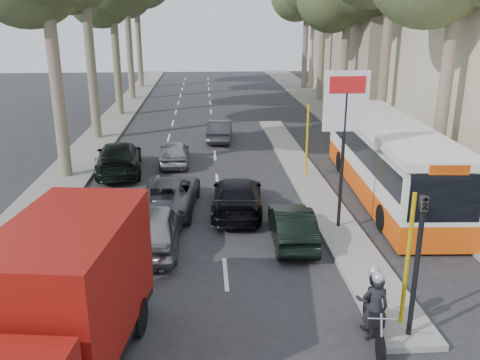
# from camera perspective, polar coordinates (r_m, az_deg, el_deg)

# --- Properties ---
(ground) EXTENTS (120.00, 120.00, 0.00)m
(ground) POSITION_cam_1_polar(r_m,az_deg,el_deg) (13.61, 2.66, -14.39)
(ground) COLOR #28282B
(ground) RESTS_ON ground
(sidewalk_right) EXTENTS (3.20, 70.00, 0.12)m
(sidewalk_right) POSITION_cam_1_polar(r_m,az_deg,el_deg) (38.46, 11.21, 6.75)
(sidewalk_right) COLOR gray
(sidewalk_right) RESTS_ON ground
(median_left) EXTENTS (2.40, 64.00, 0.12)m
(median_left) POSITION_cam_1_polar(r_m,az_deg,el_deg) (40.61, -13.41, 7.19)
(median_left) COLOR gray
(median_left) RESTS_ON ground
(traffic_island) EXTENTS (1.50, 26.00, 0.16)m
(traffic_island) POSITION_cam_1_polar(r_m,az_deg,el_deg) (24.00, 7.37, 0.32)
(traffic_island) COLOR gray
(traffic_island) RESTS_ON ground
(building_far) EXTENTS (11.00, 20.00, 16.00)m
(building_far) POSITION_cam_1_polar(r_m,az_deg,el_deg) (48.48, 17.25, 18.01)
(building_far) COLOR #B7A88E
(building_far) RESTS_ON ground
(billboard) EXTENTS (1.50, 12.10, 5.60)m
(billboard) POSITION_cam_1_polar(r_m,az_deg,el_deg) (17.44, 11.64, 5.74)
(billboard) COLOR yellow
(billboard) RESTS_ON ground
(traffic_light_island) EXTENTS (0.16, 0.41, 3.60)m
(traffic_light_island) POSITION_cam_1_polar(r_m,az_deg,el_deg) (11.96, 19.47, -6.75)
(traffic_light_island) COLOR black
(traffic_light_island) RESTS_ON ground
(silver_hatchback) EXTENTS (1.84, 4.40, 1.49)m
(silver_hatchback) POSITION_cam_1_polar(r_m,az_deg,el_deg) (16.83, -9.68, -5.17)
(silver_hatchback) COLOR #929499
(silver_hatchback) RESTS_ON ground
(dark_hatchback) EXTENTS (1.43, 3.80, 1.24)m
(dark_hatchback) POSITION_cam_1_polar(r_m,az_deg,el_deg) (17.11, 5.87, -5.07)
(dark_hatchback) COLOR black
(dark_hatchback) RESTS_ON ground
(queue_car_a) EXTENTS (2.56, 4.80, 1.28)m
(queue_car_a) POSITION_cam_1_polar(r_m,az_deg,el_deg) (20.14, -7.99, -1.49)
(queue_car_a) COLOR #47494E
(queue_car_a) RESTS_ON ground
(queue_car_b) EXTENTS (2.26, 4.79, 1.35)m
(queue_car_b) POSITION_cam_1_polar(r_m,az_deg,el_deg) (19.60, -0.32, -1.75)
(queue_car_b) COLOR black
(queue_car_b) RESTS_ON ground
(queue_car_c) EXTENTS (1.56, 3.72, 1.26)m
(queue_car_c) POSITION_cam_1_polar(r_m,az_deg,el_deg) (26.24, -7.38, 3.09)
(queue_car_c) COLOR #989B9F
(queue_car_c) RESTS_ON ground
(queue_car_d) EXTENTS (1.71, 4.00, 1.28)m
(queue_car_d) POSITION_cam_1_polar(r_m,az_deg,el_deg) (31.11, -2.27, 5.59)
(queue_car_d) COLOR #484B4F
(queue_car_d) RESTS_ON ground
(queue_car_e) EXTENTS (2.67, 5.37, 1.50)m
(queue_car_e) POSITION_cam_1_polar(r_m,az_deg,el_deg) (25.27, -13.42, 2.46)
(queue_car_e) COLOR black
(queue_car_e) RESTS_ON ground
(red_truck) EXTENTS (3.13, 6.43, 3.29)m
(red_truck) POSITION_cam_1_polar(r_m,az_deg,el_deg) (11.07, -19.45, -13.18)
(red_truck) COLOR black
(red_truck) RESTS_ON ground
(city_bus) EXTENTS (3.24, 12.02, 3.13)m
(city_bus) POSITION_cam_1_polar(r_m,az_deg,el_deg) (22.10, 16.29, 2.45)
(city_bus) COLOR #EE510D
(city_bus) RESTS_ON ground
(motorcycle) EXTENTS (0.83, 2.12, 1.81)m
(motorcycle) POSITION_cam_1_polar(r_m,az_deg,el_deg) (12.62, 14.74, -13.47)
(motorcycle) COLOR black
(motorcycle) RESTS_ON ground
(pedestrian_near) EXTENTS (0.91, 0.98, 1.54)m
(pedestrian_near) POSITION_cam_1_polar(r_m,az_deg,el_deg) (22.30, 18.90, 0.28)
(pedestrian_near) COLOR #40324B
(pedestrian_near) RESTS_ON sidewalk_right
(pedestrian_far) EXTENTS (1.14, 0.57, 1.72)m
(pedestrian_far) POSITION_cam_1_polar(r_m,az_deg,el_deg) (24.76, 19.84, 2.11)
(pedestrian_far) COLOR brown
(pedestrian_far) RESTS_ON sidewalk_right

